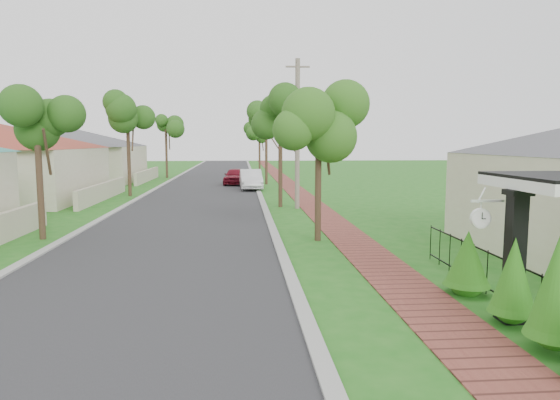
{
  "coord_description": "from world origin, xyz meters",
  "views": [
    {
      "loc": [
        -0.57,
        -9.79,
        3.4
      ],
      "look_at": [
        0.71,
        6.32,
        1.5
      ],
      "focal_mm": 32.0,
      "sensor_mm": 36.0,
      "label": 1
    }
  ],
  "objects_px": {
    "parked_car_red": "(235,176)",
    "parked_car_white": "(251,180)",
    "station_clock": "(481,217)",
    "utility_pole": "(297,134)",
    "porch_post": "(514,263)",
    "near_tree": "(319,125)"
  },
  "relations": [
    {
      "from": "parked_car_white",
      "to": "near_tree",
      "type": "xyz_separation_m",
      "value": [
        1.9,
        -18.71,
        3.24
      ]
    },
    {
      "from": "porch_post",
      "to": "station_clock",
      "type": "xyz_separation_m",
      "value": [
        -0.49,
        0.4,
        0.83
      ]
    },
    {
      "from": "porch_post",
      "to": "station_clock",
      "type": "bearing_deg",
      "value": 140.75
    },
    {
      "from": "parked_car_red",
      "to": "near_tree",
      "type": "relative_size",
      "value": 0.78
    },
    {
      "from": "utility_pole",
      "to": "station_clock",
      "type": "distance_m",
      "value": 16.1
    },
    {
      "from": "parked_car_red",
      "to": "near_tree",
      "type": "height_order",
      "value": "near_tree"
    },
    {
      "from": "parked_car_white",
      "to": "station_clock",
      "type": "relative_size",
      "value": 6.48
    },
    {
      "from": "utility_pole",
      "to": "station_clock",
      "type": "relative_size",
      "value": 11.39
    },
    {
      "from": "parked_car_white",
      "to": "utility_pole",
      "type": "distance_m",
      "value": 11.08
    },
    {
      "from": "utility_pole",
      "to": "station_clock",
      "type": "height_order",
      "value": "utility_pole"
    },
    {
      "from": "parked_car_red",
      "to": "station_clock",
      "type": "xyz_separation_m",
      "value": [
        5.05,
        -30.5,
        1.29
      ]
    },
    {
      "from": "porch_post",
      "to": "utility_pole",
      "type": "relative_size",
      "value": 0.34
    },
    {
      "from": "porch_post",
      "to": "near_tree",
      "type": "relative_size",
      "value": 0.51
    },
    {
      "from": "porch_post",
      "to": "utility_pole",
      "type": "height_order",
      "value": "utility_pole"
    },
    {
      "from": "porch_post",
      "to": "station_clock",
      "type": "relative_size",
      "value": 3.84
    },
    {
      "from": "utility_pole",
      "to": "parked_car_white",
      "type": "bearing_deg",
      "value": 101.56
    },
    {
      "from": "parked_car_red",
      "to": "near_tree",
      "type": "xyz_separation_m",
      "value": [
        3.06,
        -22.9,
        3.29
      ]
    },
    {
      "from": "parked_car_red",
      "to": "parked_car_white",
      "type": "bearing_deg",
      "value": -67.06
    },
    {
      "from": "parked_car_white",
      "to": "near_tree",
      "type": "height_order",
      "value": "near_tree"
    },
    {
      "from": "parked_car_red",
      "to": "parked_car_white",
      "type": "relative_size",
      "value": 0.91
    },
    {
      "from": "station_clock",
      "to": "porch_post",
      "type": "bearing_deg",
      "value": -39.25
    },
    {
      "from": "porch_post",
      "to": "utility_pole",
      "type": "distance_m",
      "value": 16.66
    }
  ]
}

